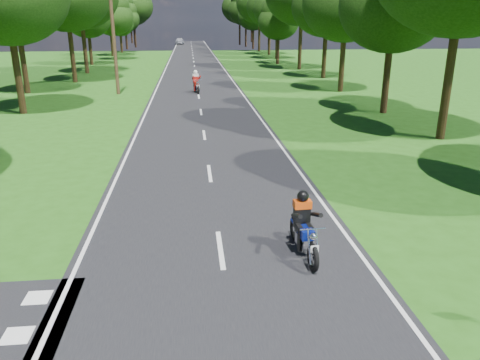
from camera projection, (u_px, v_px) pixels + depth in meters
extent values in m
plane|color=#214F12|center=(227.00, 296.00, 9.50)|extent=(160.00, 160.00, 0.00)
cube|color=black|center=(194.00, 66.00, 56.52)|extent=(7.00, 140.00, 0.02)
cube|color=silver|center=(220.00, 249.00, 11.38)|extent=(0.12, 2.00, 0.01)
cube|color=silver|center=(210.00, 173.00, 17.02)|extent=(0.12, 2.00, 0.01)
cube|color=silver|center=(204.00, 135.00, 22.66)|extent=(0.12, 2.00, 0.01)
cube|color=silver|center=(201.00, 112.00, 28.30)|extent=(0.12, 2.00, 0.01)
cube|color=silver|center=(199.00, 97.00, 33.95)|extent=(0.12, 2.00, 0.01)
cube|color=silver|center=(197.00, 86.00, 39.59)|extent=(0.12, 2.00, 0.01)
cube|color=silver|center=(196.00, 77.00, 45.23)|extent=(0.12, 2.00, 0.01)
cube|color=silver|center=(195.00, 71.00, 50.87)|extent=(0.12, 2.00, 0.01)
cube|color=silver|center=(194.00, 66.00, 56.52)|extent=(0.12, 2.00, 0.01)
cube|color=silver|center=(194.00, 62.00, 62.16)|extent=(0.12, 2.00, 0.01)
cube|color=silver|center=(193.00, 58.00, 67.80)|extent=(0.12, 2.00, 0.01)
cube|color=silver|center=(193.00, 55.00, 73.44)|extent=(0.12, 2.00, 0.01)
cube|color=silver|center=(192.00, 53.00, 79.09)|extent=(0.12, 2.00, 0.01)
cube|color=silver|center=(192.00, 50.00, 84.73)|extent=(0.12, 2.00, 0.01)
cube|color=silver|center=(192.00, 48.00, 90.37)|extent=(0.12, 2.00, 0.01)
cube|color=silver|center=(192.00, 47.00, 96.01)|extent=(0.12, 2.00, 0.01)
cube|color=silver|center=(191.00, 45.00, 101.66)|extent=(0.12, 2.00, 0.01)
cube|color=silver|center=(191.00, 44.00, 107.30)|extent=(0.12, 2.00, 0.01)
cube|color=silver|center=(191.00, 43.00, 112.94)|extent=(0.12, 2.00, 0.01)
cube|color=silver|center=(191.00, 42.00, 118.58)|extent=(0.12, 2.00, 0.01)
cube|color=silver|center=(167.00, 66.00, 56.19)|extent=(0.10, 140.00, 0.01)
cube|color=silver|center=(222.00, 66.00, 56.84)|extent=(0.10, 140.00, 0.01)
cube|color=silver|center=(17.00, 335.00, 8.27)|extent=(0.50, 0.50, 0.01)
cube|color=silver|center=(38.00, 298.00, 9.40)|extent=(0.50, 0.50, 0.01)
cylinder|color=black|center=(19.00, 80.00, 27.34)|extent=(0.40, 0.40, 3.91)
cylinder|color=black|center=(24.00, 68.00, 35.04)|extent=(0.40, 0.40, 3.79)
ellipsoid|color=black|center=(14.00, 1.00, 33.53)|extent=(6.64, 6.64, 5.64)
cylinder|color=black|center=(73.00, 57.00, 41.20)|extent=(0.40, 0.40, 4.32)
cylinder|color=black|center=(85.00, 51.00, 48.20)|extent=(0.40, 0.40, 4.40)
cylinder|color=black|center=(91.00, 52.00, 57.36)|extent=(0.40, 0.40, 3.20)
ellipsoid|color=black|center=(87.00, 18.00, 56.08)|extent=(5.60, 5.60, 4.76)
ellipsoid|color=black|center=(86.00, 4.00, 55.57)|extent=(4.80, 4.80, 4.08)
cylinder|color=black|center=(115.00, 48.00, 64.48)|extent=(0.40, 0.40, 3.22)
ellipsoid|color=black|center=(112.00, 18.00, 63.19)|extent=(5.64, 5.64, 4.79)
ellipsoid|color=black|center=(111.00, 5.00, 62.68)|extent=(4.83, 4.83, 4.11)
cylinder|color=black|center=(112.00, 44.00, 71.56)|extent=(0.40, 0.40, 3.61)
ellipsoid|color=black|center=(109.00, 13.00, 70.12)|extent=(6.31, 6.31, 5.37)
ellipsoid|color=black|center=(108.00, 0.00, 69.55)|extent=(5.41, 5.41, 4.60)
cylinder|color=black|center=(121.00, 44.00, 79.11)|extent=(0.40, 0.40, 2.67)
ellipsoid|color=black|center=(120.00, 24.00, 78.04)|extent=(4.67, 4.67, 3.97)
ellipsoid|color=black|center=(119.00, 16.00, 77.62)|extent=(4.00, 4.00, 3.40)
ellipsoid|color=black|center=(118.00, 7.00, 77.20)|extent=(3.00, 3.00, 2.55)
cylinder|color=black|center=(127.00, 41.00, 87.63)|extent=(0.40, 0.40, 3.09)
ellipsoid|color=black|center=(125.00, 19.00, 86.40)|extent=(5.40, 5.40, 4.59)
ellipsoid|color=black|center=(124.00, 11.00, 85.91)|extent=(4.63, 4.63, 3.93)
ellipsoid|color=black|center=(124.00, 2.00, 85.42)|extent=(3.47, 3.47, 2.95)
cylinder|color=black|center=(135.00, 36.00, 93.63)|extent=(0.40, 0.40, 4.48)
ellipsoid|color=black|center=(133.00, 6.00, 91.83)|extent=(7.84, 7.84, 6.66)
cylinder|color=black|center=(135.00, 35.00, 102.03)|extent=(0.40, 0.40, 4.09)
ellipsoid|color=black|center=(133.00, 11.00, 100.39)|extent=(7.16, 7.16, 6.09)
ellipsoid|color=black|center=(132.00, 1.00, 99.74)|extent=(6.14, 6.14, 5.22)
cylinder|color=black|center=(447.00, 90.00, 21.34)|extent=(0.40, 0.40, 4.56)
cylinder|color=black|center=(386.00, 83.00, 27.60)|extent=(0.40, 0.40, 3.49)
ellipsoid|color=black|center=(394.00, 6.00, 26.20)|extent=(6.12, 6.12, 5.20)
cylinder|color=black|center=(342.00, 67.00, 35.94)|extent=(0.40, 0.40, 3.69)
ellipsoid|color=black|center=(346.00, 4.00, 34.46)|extent=(6.46, 6.46, 5.49)
cylinder|color=black|center=(324.00, 58.00, 44.35)|extent=(0.40, 0.40, 3.74)
ellipsoid|color=black|center=(327.00, 6.00, 42.85)|extent=(6.55, 6.55, 5.57)
cylinder|color=black|center=(300.00, 48.00, 51.97)|extent=(0.40, 0.40, 4.64)
cylinder|color=black|center=(278.00, 52.00, 58.91)|extent=(0.40, 0.40, 2.91)
ellipsoid|color=black|center=(278.00, 22.00, 57.74)|extent=(5.09, 5.09, 4.33)
ellipsoid|color=black|center=(279.00, 10.00, 57.28)|extent=(4.36, 4.36, 3.71)
cylinder|color=black|center=(277.00, 45.00, 65.90)|extent=(0.40, 0.40, 3.88)
ellipsoid|color=black|center=(278.00, 9.00, 64.35)|extent=(6.78, 6.78, 5.77)
cylinder|color=black|center=(269.00, 41.00, 73.85)|extent=(0.40, 0.40, 4.18)
ellipsoid|color=black|center=(270.00, 6.00, 72.18)|extent=(7.31, 7.31, 6.21)
cylinder|color=black|center=(259.00, 38.00, 82.18)|extent=(0.40, 0.40, 4.63)
ellipsoid|color=black|center=(260.00, 3.00, 80.32)|extent=(8.11, 8.11, 6.89)
cylinder|color=black|center=(253.00, 40.00, 89.22)|extent=(0.40, 0.40, 3.36)
ellipsoid|color=black|center=(253.00, 17.00, 87.88)|extent=(5.88, 5.88, 5.00)
ellipsoid|color=black|center=(253.00, 7.00, 87.34)|extent=(5.04, 5.04, 4.29)
cylinder|color=black|center=(246.00, 36.00, 95.85)|extent=(0.40, 0.40, 4.09)
ellipsoid|color=black|center=(246.00, 10.00, 94.21)|extent=(7.15, 7.15, 6.08)
ellipsoid|color=black|center=(246.00, 0.00, 93.56)|extent=(6.13, 6.13, 5.21)
cylinder|color=black|center=(240.00, 34.00, 103.03)|extent=(0.40, 0.40, 4.48)
ellipsoid|color=black|center=(240.00, 8.00, 101.24)|extent=(7.84, 7.84, 6.66)
cylinder|color=black|center=(132.00, 35.00, 110.93)|extent=(0.40, 0.40, 3.84)
ellipsoid|color=black|center=(130.00, 14.00, 109.40)|extent=(6.72, 6.72, 5.71)
ellipsoid|color=black|center=(129.00, 5.00, 108.79)|extent=(5.76, 5.76, 4.90)
cylinder|color=black|center=(252.00, 33.00, 115.65)|extent=(0.40, 0.40, 4.16)
ellipsoid|color=black|center=(252.00, 11.00, 113.98)|extent=(7.28, 7.28, 6.19)
ellipsoid|color=black|center=(252.00, 3.00, 113.32)|extent=(6.24, 6.24, 5.30)
cylinder|color=black|center=(114.00, 38.00, 96.68)|extent=(0.40, 0.40, 3.52)
ellipsoid|color=black|center=(112.00, 16.00, 95.27)|extent=(6.16, 6.16, 5.24)
ellipsoid|color=black|center=(111.00, 7.00, 94.71)|extent=(5.28, 5.28, 4.49)
cylinder|color=black|center=(269.00, 34.00, 102.63)|extent=(0.40, 0.40, 4.48)
ellipsoid|color=black|center=(269.00, 8.00, 100.83)|extent=(7.84, 7.84, 6.66)
cylinder|color=#382616|center=(114.00, 39.00, 33.94)|extent=(0.26, 0.26, 8.00)
imported|color=silver|center=(180.00, 41.00, 105.07)|extent=(2.24, 4.46, 1.46)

